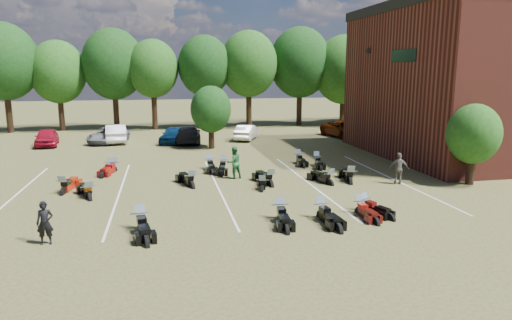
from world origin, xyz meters
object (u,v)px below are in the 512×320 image
object	(u,v)px
car_4	(173,135)
person_black	(45,223)
car_0	(47,137)
person_grey	(399,168)
motorcycle_3	(321,218)
motorcycle_14	(110,172)
motorcycle_7	(64,194)
person_green	(234,162)

from	to	relation	value
car_4	person_black	xyz separation A→B (m)	(-5.04, -22.72, 0.10)
car_0	person_grey	world-z (taller)	person_grey
motorcycle_3	motorcycle_14	bearing A→B (deg)	127.09
motorcycle_3	motorcycle_14	distance (m)	14.63
car_0	motorcycle_14	size ratio (longest dim) A/B	1.99
person_black	motorcycle_7	distance (m)	7.09
person_green	person_grey	size ratio (longest dim) A/B	1.08
person_black	person_grey	size ratio (longest dim) A/B	0.91
motorcycle_7	person_green	bearing A→B (deg)	-160.15
car_4	car_0	bearing A→B (deg)	-163.84
car_4	person_black	size ratio (longest dim) A/B	2.57
car_0	person_green	world-z (taller)	person_green
car_4	person_green	xyz separation A→B (m)	(3.05, -14.06, 0.24)
person_grey	car_4	bearing A→B (deg)	-34.74
car_0	motorcycle_7	xyz separation A→B (m)	(4.40, -16.16, -0.71)
car_0	person_black	xyz separation A→B (m)	(5.19, -23.16, 0.08)
car_0	car_4	distance (m)	10.23
person_green	person_grey	xyz separation A→B (m)	(8.56, -3.08, -0.07)
car_4	motorcycle_14	world-z (taller)	car_4
person_black	car_0	bearing A→B (deg)	98.86
person_black	person_green	world-z (taller)	person_green
motorcycle_14	person_green	bearing A→B (deg)	-14.37
car_4	motorcycle_7	xyz separation A→B (m)	(-5.82, -15.72, -0.69)
car_0	person_black	world-z (taller)	person_black
person_grey	motorcycle_7	world-z (taller)	person_grey
car_0	car_4	size ratio (longest dim) A/B	1.03
car_0	motorcycle_14	world-z (taller)	car_0
car_4	motorcycle_7	distance (m)	16.78
person_grey	motorcycle_3	distance (m)	7.82
motorcycle_3	motorcycle_14	xyz separation A→B (m)	(-9.59, 11.05, 0.00)
person_grey	motorcycle_7	size ratio (longest dim) A/B	0.71
motorcycle_7	motorcycle_3	bearing A→B (deg)	160.47
person_black	motorcycle_14	bearing A→B (deg)	81.69
car_0	person_grey	size ratio (longest dim) A/B	2.41
person_black	car_4	bearing A→B (deg)	73.74
person_green	person_grey	distance (m)	9.10
person_grey	motorcycle_7	bearing A→B (deg)	16.48
motorcycle_7	motorcycle_14	xyz separation A→B (m)	(1.73, 4.83, 0.00)
car_0	motorcycle_14	distance (m)	12.90
person_black	person_grey	xyz separation A→B (m)	(16.64, 5.58, 0.08)
car_4	motorcycle_3	world-z (taller)	car_4
car_0	motorcycle_7	world-z (taller)	car_0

